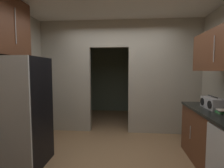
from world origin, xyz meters
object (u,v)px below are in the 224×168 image
object	(u,v)px
refrigerator	(18,112)
dishwasher	(218,164)
book_stack	(221,111)
boombox	(212,103)

from	to	relation	value
refrigerator	dishwasher	bearing A→B (deg)	-10.16
book_stack	dishwasher	bearing A→B (deg)	-118.49
boombox	book_stack	world-z (taller)	boombox
refrigerator	boombox	xyz separation A→B (m)	(3.03, 0.31, 0.14)
refrigerator	book_stack	size ratio (longest dim) A/B	10.75
refrigerator	book_stack	xyz separation A→B (m)	(3.02, 0.01, 0.08)
dishwasher	boombox	world-z (taller)	boombox
boombox	book_stack	xyz separation A→B (m)	(-0.01, -0.30, -0.06)
refrigerator	dishwasher	size ratio (longest dim) A/B	2.02
dishwasher	boombox	xyz separation A→B (m)	(0.28, 0.80, 0.57)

